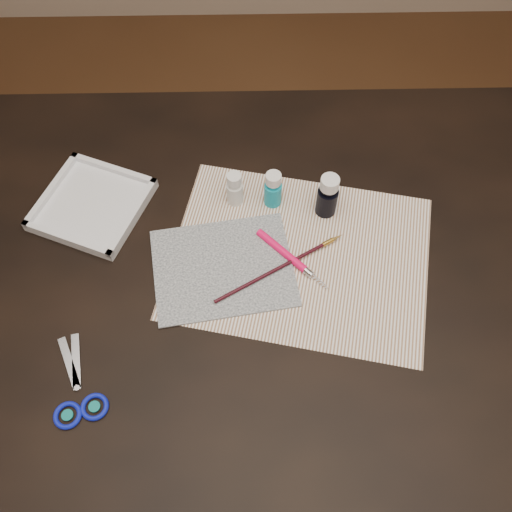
{
  "coord_description": "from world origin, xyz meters",
  "views": [
    {
      "loc": [
        -0.01,
        -0.5,
        1.62
      ],
      "look_at": [
        0.0,
        0.0,
        0.8
      ],
      "focal_mm": 40.0,
      "sensor_mm": 36.0,
      "label": 1
    }
  ],
  "objects_px": {
    "paint_bottle_navy": "(328,196)",
    "paint_bottle_cyan": "(273,189)",
    "canvas": "(223,268)",
    "paint_bottle_white": "(235,189)",
    "paper": "(300,257)",
    "scissors": "(71,381)",
    "palette_tray": "(92,204)"
  },
  "relations": [
    {
      "from": "paint_bottle_navy",
      "to": "paint_bottle_cyan",
      "type": "bearing_deg",
      "value": 167.24
    },
    {
      "from": "canvas",
      "to": "paint_bottle_white",
      "type": "distance_m",
      "value": 0.15
    },
    {
      "from": "paper",
      "to": "canvas",
      "type": "bearing_deg",
      "value": -171.07
    },
    {
      "from": "paint_bottle_navy",
      "to": "scissors",
      "type": "distance_m",
      "value": 0.54
    },
    {
      "from": "scissors",
      "to": "palette_tray",
      "type": "height_order",
      "value": "palette_tray"
    },
    {
      "from": "paint_bottle_white",
      "to": "paint_bottle_cyan",
      "type": "height_order",
      "value": "paint_bottle_cyan"
    },
    {
      "from": "paper",
      "to": "paint_bottle_white",
      "type": "height_order",
      "value": "paint_bottle_white"
    },
    {
      "from": "paper",
      "to": "scissors",
      "type": "height_order",
      "value": "scissors"
    },
    {
      "from": "paint_bottle_white",
      "to": "paint_bottle_cyan",
      "type": "relative_size",
      "value": 0.94
    },
    {
      "from": "canvas",
      "to": "scissors",
      "type": "distance_m",
      "value": 0.31
    },
    {
      "from": "paint_bottle_white",
      "to": "palette_tray",
      "type": "xyz_separation_m",
      "value": [
        -0.27,
        -0.01,
        -0.03
      ]
    },
    {
      "from": "paint_bottle_navy",
      "to": "palette_tray",
      "type": "xyz_separation_m",
      "value": [
        -0.44,
        0.02,
        -0.04
      ]
    },
    {
      "from": "canvas",
      "to": "paint_bottle_navy",
      "type": "distance_m",
      "value": 0.23
    },
    {
      "from": "palette_tray",
      "to": "paint_bottle_white",
      "type": "bearing_deg",
      "value": 2.34
    },
    {
      "from": "scissors",
      "to": "paint_bottle_white",
      "type": "bearing_deg",
      "value": -60.67
    },
    {
      "from": "scissors",
      "to": "palette_tray",
      "type": "xyz_separation_m",
      "value": [
        -0.01,
        0.34,
        0.01
      ]
    },
    {
      "from": "paper",
      "to": "paint_bottle_white",
      "type": "relative_size",
      "value": 6.04
    },
    {
      "from": "paint_bottle_white",
      "to": "canvas",
      "type": "bearing_deg",
      "value": -98.28
    },
    {
      "from": "paper",
      "to": "canvas",
      "type": "xyz_separation_m",
      "value": [
        -0.14,
        -0.02,
        0.0
      ]
    },
    {
      "from": "scissors",
      "to": "palette_tray",
      "type": "relative_size",
      "value": 0.93
    },
    {
      "from": "paint_bottle_navy",
      "to": "palette_tray",
      "type": "bearing_deg",
      "value": 177.94
    },
    {
      "from": "paint_bottle_cyan",
      "to": "scissors",
      "type": "bearing_deg",
      "value": -133.61
    },
    {
      "from": "canvas",
      "to": "paint_bottle_cyan",
      "type": "relative_size",
      "value": 3.05
    },
    {
      "from": "paper",
      "to": "paint_bottle_navy",
      "type": "bearing_deg",
      "value": 61.9
    },
    {
      "from": "paint_bottle_white",
      "to": "paper",
      "type": "bearing_deg",
      "value": -47.74
    },
    {
      "from": "paint_bottle_white",
      "to": "paint_bottle_navy",
      "type": "xyz_separation_m",
      "value": [
        0.17,
        -0.03,
        0.01
      ]
    },
    {
      "from": "canvas",
      "to": "palette_tray",
      "type": "distance_m",
      "value": 0.28
    },
    {
      "from": "paint_bottle_cyan",
      "to": "paint_bottle_white",
      "type": "bearing_deg",
      "value": 176.36
    },
    {
      "from": "scissors",
      "to": "palette_tray",
      "type": "bearing_deg",
      "value": -22.58
    },
    {
      "from": "paint_bottle_navy",
      "to": "paint_bottle_white",
      "type": "bearing_deg",
      "value": 171.01
    },
    {
      "from": "palette_tray",
      "to": "paper",
      "type": "bearing_deg",
      "value": -16.82
    },
    {
      "from": "paper",
      "to": "paint_bottle_cyan",
      "type": "distance_m",
      "value": 0.14
    }
  ]
}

